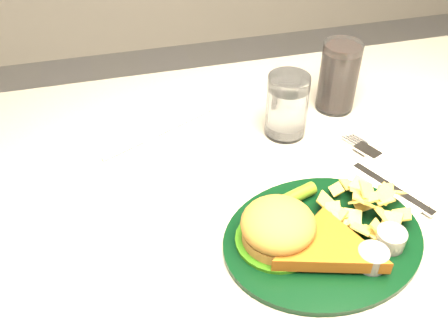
# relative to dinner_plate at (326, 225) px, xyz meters

# --- Properties ---
(dinner_plate) EXTENTS (0.30, 0.27, 0.06)m
(dinner_plate) POSITION_rel_dinner_plate_xyz_m (0.00, 0.00, 0.00)
(dinner_plate) COLOR black
(dinner_plate) RESTS_ON table
(water_glass) EXTENTS (0.08, 0.08, 0.11)m
(water_glass) POSITION_rel_dinner_plate_xyz_m (0.03, 0.24, 0.02)
(water_glass) COLOR silver
(water_glass) RESTS_ON table
(cola_glass) EXTENTS (0.07, 0.07, 0.13)m
(cola_glass) POSITION_rel_dinner_plate_xyz_m (0.15, 0.30, 0.03)
(cola_glass) COLOR black
(cola_glass) RESTS_ON table
(fork_napkin) EXTENTS (0.20, 0.22, 0.01)m
(fork_napkin) POSITION_rel_dinner_plate_xyz_m (0.14, 0.07, -0.02)
(fork_napkin) COLOR silver
(fork_napkin) RESTS_ON table
(wrapped_straw) EXTENTS (0.23, 0.17, 0.01)m
(wrapped_straw) POSITION_rel_dinner_plate_xyz_m (-0.17, 0.29, -0.03)
(wrapped_straw) COLOR white
(wrapped_straw) RESTS_ON table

